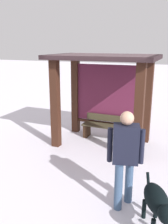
# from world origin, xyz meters

# --- Properties ---
(ground_plane) EXTENTS (60.00, 60.00, 0.00)m
(ground_plane) POSITION_xyz_m (0.00, 0.00, 0.00)
(ground_plane) COLOR silver
(bus_shelter) EXTENTS (2.80, 1.86, 2.49)m
(bus_shelter) POSITION_xyz_m (0.00, 0.14, 1.78)
(bus_shelter) COLOR #381E13
(bus_shelter) RESTS_ON ground
(bench_left_inside) EXTENTS (1.42, 0.41, 0.71)m
(bench_left_inside) POSITION_xyz_m (0.00, 0.38, 0.33)
(bench_left_inside) COLOR #433C28
(bench_left_inside) RESTS_ON ground
(person_walking) EXTENTS (0.61, 0.45, 1.73)m
(person_walking) POSITION_xyz_m (1.26, -2.52, 1.01)
(person_walking) COLOR black
(person_walking) RESTS_ON ground
(dog) EXTENTS (0.63, 1.00, 0.71)m
(dog) POSITION_xyz_m (1.88, -2.94, 0.50)
(dog) COLOR black
(dog) RESTS_ON ground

